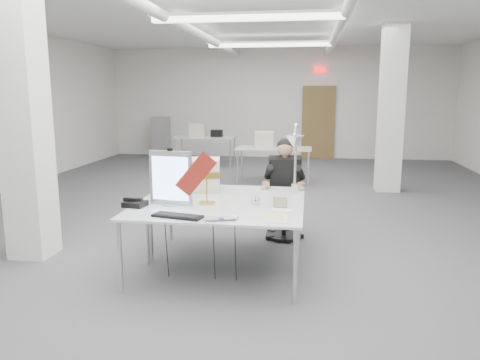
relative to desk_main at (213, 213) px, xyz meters
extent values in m
cube|color=#474749|center=(0.00, 2.50, -0.75)|extent=(10.00, 14.00, 0.02)
cube|color=white|center=(0.00, 2.50, 2.47)|extent=(10.00, 14.00, 0.02)
cube|color=silver|center=(0.00, 9.51, 0.86)|extent=(10.00, 0.02, 3.20)
cube|color=white|center=(-2.30, 0.50, 0.86)|extent=(0.45, 0.45, 3.20)
cube|color=white|center=(2.50, 5.00, 0.86)|extent=(0.45, 0.45, 3.20)
cube|color=brown|center=(1.20, 9.44, 0.31)|extent=(0.95, 0.08, 2.10)
cube|color=red|center=(1.20, 9.40, 1.81)|extent=(0.32, 0.06, 0.16)
cylinder|color=silver|center=(-1.20, 2.50, 2.28)|extent=(0.16, 13.60, 0.16)
cylinder|color=silver|center=(1.40, 2.50, 2.28)|extent=(0.16, 13.60, 0.16)
cube|color=white|center=(0.00, 2.50, 2.24)|extent=(2.80, 0.14, 0.08)
cube|color=white|center=(0.00, 6.50, 2.24)|extent=(2.80, 0.14, 0.08)
cube|color=silver|center=(0.00, 0.00, 0.00)|extent=(1.80, 0.90, 0.02)
cube|color=silver|center=(0.00, 0.90, 0.00)|extent=(1.80, 0.90, 0.02)
cube|color=silver|center=(0.20, 5.50, 0.00)|extent=(1.60, 0.80, 0.02)
cube|color=silver|center=(-1.80, 7.70, 0.00)|extent=(1.60, 0.80, 0.02)
cube|color=gray|center=(-3.50, 9.15, -0.14)|extent=(0.45, 0.55, 1.20)
cube|color=#B0B0B5|center=(-0.49, 0.21, 0.30)|extent=(0.47, 0.11, 0.58)
cube|color=maroon|center=(-0.21, 0.18, 0.36)|extent=(0.43, 0.11, 0.47)
cube|color=black|center=(-0.29, -0.27, 0.02)|extent=(0.52, 0.27, 0.02)
imported|color=#B7B6BB|center=(0.15, -0.35, 0.02)|extent=(0.35, 0.28, 0.02)
ellipsoid|color=silver|center=(0.26, -0.22, 0.03)|extent=(0.09, 0.06, 0.03)
cube|color=black|center=(-0.85, 0.08, 0.04)|extent=(0.24, 0.23, 0.05)
cube|color=olive|center=(-0.61, 0.29, 0.06)|extent=(0.13, 0.07, 0.10)
cube|color=tan|center=(0.66, 0.23, 0.07)|extent=(0.15, 0.04, 0.12)
cylinder|color=silver|center=(0.39, 0.33, 0.06)|extent=(0.11, 0.05, 0.10)
cube|color=silver|center=(0.65, -0.19, 0.02)|extent=(0.22, 0.31, 0.01)
cube|color=#D6BA80|center=(0.63, -0.17, 0.02)|extent=(0.20, 0.26, 0.01)
cube|color=silver|center=(0.68, 0.15, 0.02)|extent=(0.25, 0.22, 0.01)
cube|color=beige|center=(-0.33, 0.96, 0.21)|extent=(0.47, 0.45, 0.39)
camera|label=1|loc=(0.93, -4.47, 1.20)|focal=35.00mm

